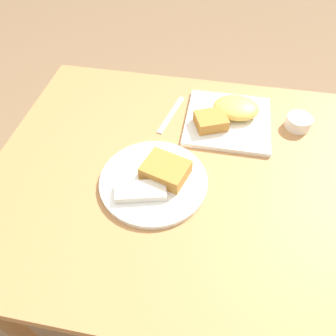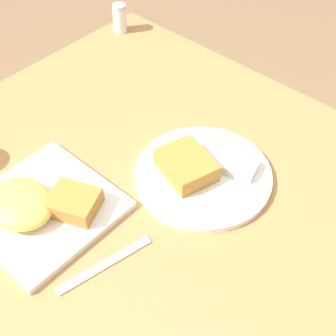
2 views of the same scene
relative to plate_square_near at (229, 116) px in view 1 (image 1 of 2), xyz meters
The scene contains 6 objects.
ground_plane 0.83m from the plate_square_near, 64.36° to the left, with size 8.00×8.00×0.00m, color #846647.
dining_table 0.28m from the plate_square_near, 64.36° to the left, with size 1.05×0.87×0.77m.
plate_square_near is the anchor object (origin of this frame).
plate_oval_far 0.33m from the plate_square_near, 58.43° to the left, with size 0.28×0.28×0.05m.
sauce_ramekin 0.21m from the plate_square_near, behind, with size 0.08×0.08×0.04m.
butter_knife 0.18m from the plate_square_near, ahead, with size 0.06×0.19×0.00m.
Camera 1 is at (-0.07, 0.57, 1.46)m, focal length 35.00 mm.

